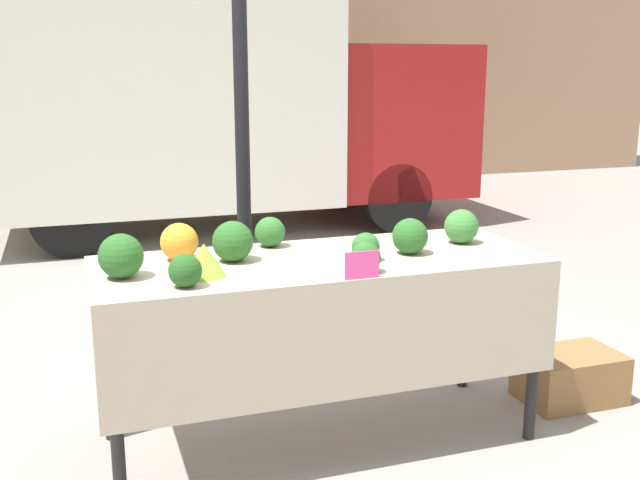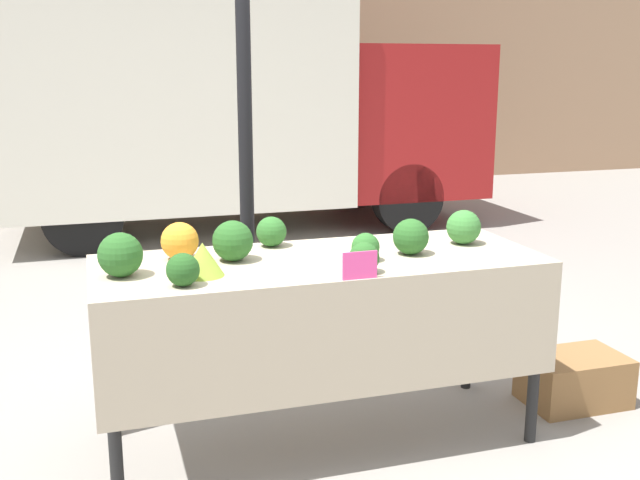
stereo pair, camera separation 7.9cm
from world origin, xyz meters
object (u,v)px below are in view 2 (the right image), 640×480
at_px(parked_truck, 227,102).
at_px(orange_cauliflower, 180,241).
at_px(produce_crate, 574,379).
at_px(price_sign, 360,265).

xyz_separation_m(parked_truck, orange_cauliflower, (-1.02, -4.45, -0.37)).
xyz_separation_m(parked_truck, produce_crate, (0.86, -4.63, -1.16)).
relative_size(orange_cauliflower, price_sign, 1.14).
bearing_deg(parked_truck, produce_crate, -79.52).
bearing_deg(produce_crate, orange_cauliflower, 174.59).
bearing_deg(price_sign, orange_cauliflower, 140.72).
xyz_separation_m(orange_cauliflower, price_sign, (0.62, -0.51, -0.03)).
bearing_deg(produce_crate, price_sign, -165.34).
bearing_deg(price_sign, produce_crate, 14.66).
relative_size(orange_cauliflower, produce_crate, 0.33).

